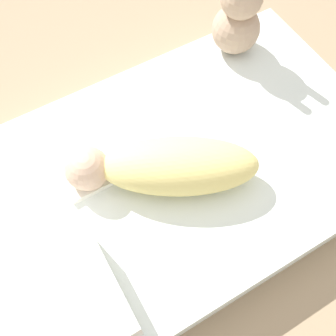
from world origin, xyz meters
The scene contains 6 objects.
ground_plane centered at (0.00, 0.00, 0.00)m, with size 12.00×12.00×0.00m, color #9E8466.
bed_mattress centered at (0.00, 0.00, 0.07)m, with size 1.49×0.83×0.14m.
burp_cloth centered at (0.18, -0.14, 0.15)m, with size 0.17×0.21×0.02m.
swaddled_baby centered at (-0.01, 0.02, 0.21)m, with size 0.54×0.39×0.14m.
pillow centered at (0.44, 0.23, 0.20)m, with size 0.38×0.29×0.12m.
bunny_plush centered at (-0.50, -0.32, 0.28)m, with size 0.17×0.17×0.35m.
Camera 1 is at (0.25, 0.49, 1.21)m, focal length 42.00 mm.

